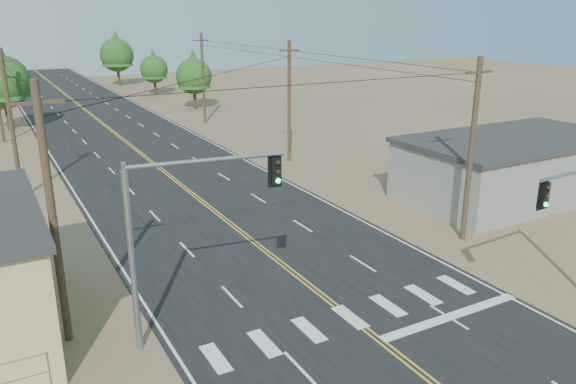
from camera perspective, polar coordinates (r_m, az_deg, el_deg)
road at (r=42.47m, az=-11.00°, el=0.86°), size 15.00×200.00×0.02m
building_right at (r=41.20m, az=21.83°, el=2.24°), size 15.00×8.00×4.00m
utility_pole_left_near at (r=22.03m, az=-22.82°, el=-2.22°), size 1.80×0.30×10.00m
utility_pole_left_mid at (r=41.44m, az=-26.29°, el=6.20°), size 1.80×0.30×10.00m
utility_pole_right_near at (r=31.65m, az=18.13°, el=4.09°), size 1.80×0.30×10.00m
utility_pole_right_mid at (r=47.26m, az=0.13°, el=9.24°), size 1.80×0.30×10.00m
utility_pole_right_far at (r=65.32m, az=-8.63°, el=11.41°), size 1.80×0.30×10.00m
signal_mast_left at (r=20.72m, az=-11.22°, el=-2.94°), size 5.87×1.16×7.28m
tree_left_near at (r=67.52m, az=-27.07°, el=10.41°), size 5.60×5.60×9.33m
tree_right_near at (r=75.32m, az=-9.57°, el=11.87°), size 4.62×4.62×7.70m
tree_right_mid at (r=90.44m, az=-13.48°, el=12.30°), size 4.19×4.19×6.98m
tree_right_far at (r=103.47m, az=-17.03°, el=13.47°), size 5.64×5.64×9.39m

